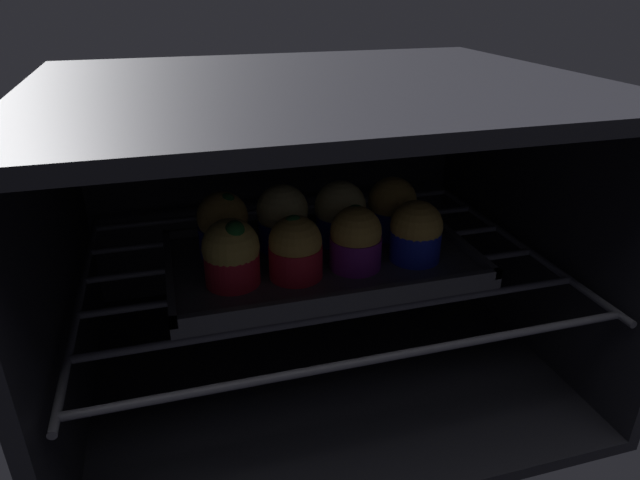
{
  "coord_description": "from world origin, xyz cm",
  "views": [
    {
      "loc": [
        -16.1,
        -35.01,
        45.08
      ],
      "look_at": [
        0.0,
        21.18,
        17.4
      ],
      "focal_mm": 31.08,
      "sensor_mm": 36.0,
      "label": 1
    }
  ],
  "objects": [
    {
      "name": "oven_cavity",
      "position": [
        0.0,
        26.25,
        17.0
      ],
      "size": [
        59.0,
        47.0,
        37.0
      ],
      "color": "black",
      "rests_on": "ground"
    },
    {
      "name": "oven_rack",
      "position": [
        0.0,
        22.0,
        13.6
      ],
      "size": [
        54.8,
        42.0,
        0.8
      ],
      "color": "#51515B",
      "rests_on": "oven_cavity"
    },
    {
      "name": "baking_tray",
      "position": [
        0.0,
        21.18,
        14.7
      ],
      "size": [
        35.5,
        21.31,
        2.2
      ],
      "color": "#4C4C51",
      "rests_on": "oven_rack"
    },
    {
      "name": "muffin_row0_col0",
      "position": [
        -10.72,
        17.85,
        18.69
      ],
      "size": [
        6.15,
        6.15,
        7.69
      ],
      "color": "red",
      "rests_on": "baking_tray"
    },
    {
      "name": "muffin_row0_col1",
      "position": [
        -3.84,
        17.47,
        18.56
      ],
      "size": [
        5.93,
        5.93,
        7.25
      ],
      "color": "red",
      "rests_on": "baking_tray"
    },
    {
      "name": "muffin_row0_col2",
      "position": [
        3.2,
        17.81,
        18.67
      ],
      "size": [
        5.93,
        5.93,
        7.27
      ],
      "color": "#7A238C",
      "rests_on": "baking_tray"
    },
    {
      "name": "muffin_row0_col3",
      "position": [
        10.53,
        17.72,
        18.5
      ],
      "size": [
        6.07,
        6.07,
        7.18
      ],
      "color": "#1928B7",
      "rests_on": "baking_tray"
    },
    {
      "name": "muffin_row1_col0",
      "position": [
        -10.67,
        24.99,
        18.96
      ],
      "size": [
        5.97,
        5.97,
        7.86
      ],
      "color": "#1928B7",
      "rests_on": "baking_tray"
    },
    {
      "name": "muffin_row1_col1",
      "position": [
        -3.58,
        24.95,
        19.09
      ],
      "size": [
        6.23,
        6.23,
        7.99
      ],
      "color": "#1928B7",
      "rests_on": "baking_tray"
    },
    {
      "name": "muffin_row1_col2",
      "position": [
        3.6,
        24.72,
        18.95
      ],
      "size": [
        6.34,
        6.34,
        7.82
      ],
      "color": "#1928B7",
      "rests_on": "baking_tray"
    },
    {
      "name": "muffin_row1_col3",
      "position": [
        10.48,
        24.76,
        18.88
      ],
      "size": [
        6.12,
        6.12,
        7.67
      ],
      "color": "#1928B7",
      "rests_on": "baking_tray"
    }
  ]
}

